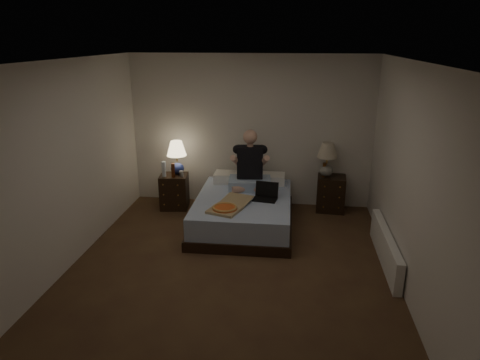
# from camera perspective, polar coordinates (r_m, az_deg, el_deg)

# --- Properties ---
(floor) EXTENTS (4.00, 4.50, 0.00)m
(floor) POSITION_cam_1_polar(r_m,az_deg,el_deg) (5.47, -1.22, -11.48)
(floor) COLOR brown
(floor) RESTS_ON ground
(ceiling) EXTENTS (4.00, 4.50, 0.00)m
(ceiling) POSITION_cam_1_polar(r_m,az_deg,el_deg) (4.75, -1.43, 15.65)
(ceiling) COLOR white
(ceiling) RESTS_ON ground
(wall_back) EXTENTS (4.00, 0.00, 2.50)m
(wall_back) POSITION_cam_1_polar(r_m,az_deg,el_deg) (7.13, 1.38, 6.48)
(wall_back) COLOR silver
(wall_back) RESTS_ON ground
(wall_front) EXTENTS (4.00, 0.00, 2.50)m
(wall_front) POSITION_cam_1_polar(r_m,az_deg,el_deg) (2.94, -7.98, -12.04)
(wall_front) COLOR silver
(wall_front) RESTS_ON ground
(wall_left) EXTENTS (0.00, 4.50, 2.50)m
(wall_left) POSITION_cam_1_polar(r_m,az_deg,el_deg) (5.62, -21.95, 1.80)
(wall_left) COLOR silver
(wall_left) RESTS_ON ground
(wall_right) EXTENTS (0.00, 4.50, 2.50)m
(wall_right) POSITION_cam_1_polar(r_m,az_deg,el_deg) (5.08, 21.59, 0.17)
(wall_right) COLOR silver
(wall_right) RESTS_ON ground
(bed) EXTENTS (1.41, 1.87, 0.46)m
(bed) POSITION_cam_1_polar(r_m,az_deg,el_deg) (6.48, 0.47, -4.24)
(bed) COLOR #5E80BC
(bed) RESTS_ON floor
(nightstand_left) EXTENTS (0.48, 0.44, 0.58)m
(nightstand_left) POSITION_cam_1_polar(r_m,az_deg,el_deg) (7.23, -8.74, -1.51)
(nightstand_left) COLOR black
(nightstand_left) RESTS_ON floor
(nightstand_right) EXTENTS (0.48, 0.43, 0.58)m
(nightstand_right) POSITION_cam_1_polar(r_m,az_deg,el_deg) (7.20, 11.99, -1.76)
(nightstand_right) COLOR black
(nightstand_right) RESTS_ON floor
(lamp_left) EXTENTS (0.40, 0.40, 0.56)m
(lamp_left) POSITION_cam_1_polar(r_m,az_deg,el_deg) (7.10, -8.41, 2.96)
(lamp_left) COLOR navy
(lamp_left) RESTS_ON nightstand_left
(lamp_right) EXTENTS (0.35, 0.35, 0.56)m
(lamp_right) POSITION_cam_1_polar(r_m,az_deg,el_deg) (7.01, 11.52, 2.66)
(lamp_right) COLOR gray
(lamp_right) RESTS_ON nightstand_right
(water_bottle) EXTENTS (0.07, 0.07, 0.25)m
(water_bottle) POSITION_cam_1_polar(r_m,az_deg,el_deg) (7.05, -10.12, 1.44)
(water_bottle) COLOR white
(water_bottle) RESTS_ON nightstand_left
(soda_can) EXTENTS (0.07, 0.07, 0.10)m
(soda_can) POSITION_cam_1_polar(r_m,az_deg,el_deg) (7.01, -7.83, 0.82)
(soda_can) COLOR #A4A5A0
(soda_can) RESTS_ON nightstand_left
(beer_bottle_left) EXTENTS (0.06, 0.06, 0.23)m
(beer_bottle_left) POSITION_cam_1_polar(r_m,az_deg,el_deg) (7.00, -8.91, 1.28)
(beer_bottle_left) COLOR #54230C
(beer_bottle_left) RESTS_ON nightstand_left
(beer_bottle_right) EXTENTS (0.06, 0.06, 0.23)m
(beer_bottle_right) POSITION_cam_1_polar(r_m,az_deg,el_deg) (7.04, 11.19, 1.35)
(beer_bottle_right) COLOR #592F0C
(beer_bottle_right) RESTS_ON nightstand_right
(person) EXTENTS (0.70, 0.57, 0.93)m
(person) POSITION_cam_1_polar(r_m,az_deg,el_deg) (6.63, 1.33, 2.68)
(person) COLOR black
(person) RESTS_ON bed
(laptop) EXTENTS (0.38, 0.33, 0.24)m
(laptop) POSITION_cam_1_polar(r_m,az_deg,el_deg) (6.26, 3.37, -1.63)
(laptop) COLOR black
(laptop) RESTS_ON bed
(pizza_box) EXTENTS (0.62, 0.85, 0.08)m
(pizza_box) POSITION_cam_1_polar(r_m,az_deg,el_deg) (5.88, -2.05, -3.80)
(pizza_box) COLOR tan
(pizza_box) RESTS_ON bed
(radiator) EXTENTS (0.10, 1.60, 0.40)m
(radiator) POSITION_cam_1_polar(r_m,az_deg,el_deg) (5.79, 18.82, -8.53)
(radiator) COLOR white
(radiator) RESTS_ON floor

